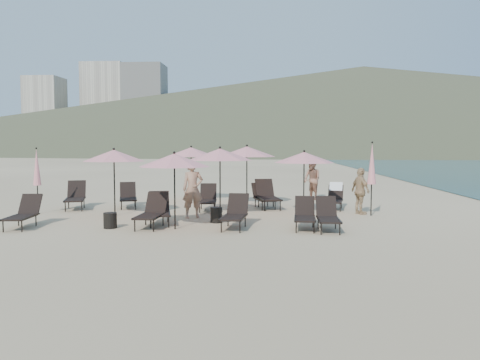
# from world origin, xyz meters

# --- Properties ---
(ground) EXTENTS (800.00, 800.00, 0.00)m
(ground) POSITION_xyz_m (0.00, 0.00, 0.00)
(ground) COLOR #D6BA8C
(ground) RESTS_ON ground
(volcanic_headland) EXTENTS (690.00, 690.00, 55.00)m
(volcanic_headland) POSITION_xyz_m (71.37, 302.62, 26.49)
(volcanic_headland) COLOR brown
(volcanic_headland) RESTS_ON ground
(hotel_skyline) EXTENTS (109.00, 82.00, 55.00)m
(hotel_skyline) POSITION_xyz_m (-93.62, 271.21, 24.18)
(hotel_skyline) COLOR beige
(hotel_skyline) RESTS_ON ground
(lounger_0) EXTENTS (0.77, 1.63, 0.90)m
(lounger_0) POSITION_xyz_m (-5.90, -0.57, 0.42)
(lounger_0) COLOR black
(lounger_0) RESTS_ON ground
(lounger_1) EXTENTS (0.98, 1.70, 0.92)m
(lounger_1) POSITION_xyz_m (-2.21, 0.35, 0.43)
(lounger_1) COLOR black
(lounger_1) RESTS_ON ground
(lounger_2) EXTENTS (0.66, 1.66, 0.95)m
(lounger_2) POSITION_xyz_m (-2.29, -0.21, 0.44)
(lounger_2) COLOR black
(lounger_2) RESTS_ON ground
(lounger_3) EXTENTS (0.74, 1.65, 0.92)m
(lounger_3) POSITION_xyz_m (0.10, -0.22, 0.43)
(lounger_3) COLOR black
(lounger_3) RESTS_ON ground
(lounger_4) EXTENTS (0.65, 1.52, 0.86)m
(lounger_4) POSITION_xyz_m (2.05, -0.20, 0.40)
(lounger_4) COLOR black
(lounger_4) RESTS_ON ground
(lounger_5) EXTENTS (0.61, 1.54, 0.88)m
(lounger_5) POSITION_xyz_m (2.66, -0.39, 0.41)
(lounger_5) COLOR black
(lounger_5) RESTS_ON ground
(lounger_6) EXTENTS (1.19, 1.88, 1.01)m
(lounger_6) POSITION_xyz_m (-6.13, 3.48, 0.47)
(lounger_6) COLOR black
(lounger_6) RESTS_ON ground
(lounger_7) EXTENTS (1.08, 1.71, 0.92)m
(lounger_7) POSITION_xyz_m (-4.33, 4.04, 0.43)
(lounger_7) COLOR black
(lounger_7) RESTS_ON ground
(lounger_8) EXTENTS (0.76, 1.66, 0.93)m
(lounger_8) POSITION_xyz_m (-1.19, 3.46, 0.43)
(lounger_8) COLOR black
(lounger_8) RESTS_ON ground
(lounger_9) EXTENTS (1.07, 1.93, 1.05)m
(lounger_9) POSITION_xyz_m (0.96, 4.20, 0.49)
(lounger_9) COLOR black
(lounger_9) RESTS_ON ground
(lounger_10) EXTENTS (1.02, 1.66, 0.90)m
(lounger_10) POSITION_xyz_m (0.80, 4.33, 0.42)
(lounger_10) COLOR black
(lounger_10) RESTS_ON ground
(lounger_11) EXTENTS (0.84, 1.60, 0.95)m
(lounger_11) POSITION_xyz_m (3.46, 4.17, 0.45)
(lounger_11) COLOR black
(lounger_11) RESTS_ON ground
(umbrella_open_0) EXTENTS (2.10, 2.10, 2.27)m
(umbrella_open_0) POSITION_xyz_m (-4.10, 1.88, 2.00)
(umbrella_open_0) COLOR black
(umbrella_open_0) RESTS_ON ground
(umbrella_open_1) EXTENTS (2.15, 2.15, 2.31)m
(umbrella_open_1) POSITION_xyz_m (-0.58, 2.03, 2.04)
(umbrella_open_1) COLOR black
(umbrella_open_1) RESTS_ON ground
(umbrella_open_2) EXTENTS (2.03, 2.03, 2.19)m
(umbrella_open_2) POSITION_xyz_m (2.21, 2.64, 1.93)
(umbrella_open_2) COLOR black
(umbrella_open_2) RESTS_ON ground
(umbrella_open_3) EXTENTS (2.18, 2.18, 2.35)m
(umbrella_open_3) POSITION_xyz_m (-2.31, 6.40, 2.08)
(umbrella_open_3) COLOR black
(umbrella_open_3) RESTS_ON ground
(umbrella_open_4) EXTENTS (2.22, 2.22, 2.39)m
(umbrella_open_4) POSITION_xyz_m (0.14, 4.96, 2.11)
(umbrella_open_4) COLOR black
(umbrella_open_4) RESTS_ON ground
(umbrella_open_5) EXTENTS (2.02, 2.02, 2.17)m
(umbrella_open_5) POSITION_xyz_m (-1.56, -0.53, 1.92)
(umbrella_open_5) COLOR black
(umbrella_open_5) RESTS_ON ground
(umbrella_closed_0) EXTENTS (0.29, 0.29, 2.47)m
(umbrella_closed_0) POSITION_xyz_m (4.42, 2.45, 1.72)
(umbrella_closed_0) COLOR black
(umbrella_closed_0) RESTS_ON ground
(umbrella_closed_1) EXTENTS (0.27, 0.27, 2.28)m
(umbrella_closed_1) POSITION_xyz_m (-6.91, 2.20, 1.58)
(umbrella_closed_1) COLOR black
(umbrella_closed_1) RESTS_ON ground
(side_table_0) EXTENTS (0.37, 0.37, 0.44)m
(side_table_0) POSITION_xyz_m (-3.41, -0.50, 0.22)
(side_table_0) COLOR black
(side_table_0) RESTS_ON ground
(side_table_1) EXTENTS (0.36, 0.36, 0.47)m
(side_table_1) POSITION_xyz_m (-0.55, 0.68, 0.23)
(side_table_1) COLOR black
(side_table_1) RESTS_ON ground
(beachgoer_a) EXTENTS (0.80, 0.67, 1.86)m
(beachgoer_a) POSITION_xyz_m (-1.41, 1.56, 0.93)
(beachgoer_a) COLOR #A37458
(beachgoer_a) RESTS_ON ground
(beachgoer_b) EXTENTS (1.02, 1.08, 1.76)m
(beachgoer_b) POSITION_xyz_m (2.87, 7.25, 0.88)
(beachgoer_b) COLOR #98664E
(beachgoer_b) RESTS_ON ground
(beachgoer_c) EXTENTS (0.74, 1.01, 1.59)m
(beachgoer_c) POSITION_xyz_m (4.13, 2.80, 0.79)
(beachgoer_c) COLOR tan
(beachgoer_c) RESTS_ON ground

